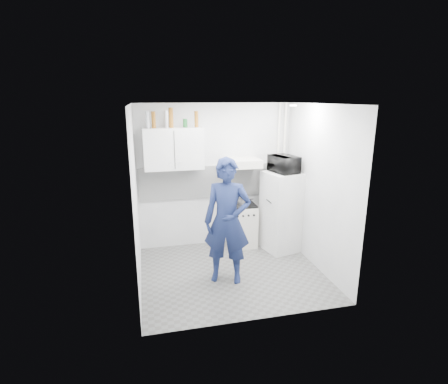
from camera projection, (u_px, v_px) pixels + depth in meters
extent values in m
plane|color=#5C5C5B|center=(232.00, 272.00, 5.54)|extent=(2.80, 2.80, 0.00)
plane|color=white|center=(233.00, 104.00, 4.86)|extent=(2.80, 2.80, 0.00)
plane|color=silver|center=(215.00, 176.00, 6.38)|extent=(2.80, 0.00, 2.80)
plane|color=silver|center=(136.00, 200.00, 4.90)|extent=(0.00, 2.60, 2.60)
plane|color=silver|center=(318.00, 188.00, 5.51)|extent=(0.00, 2.60, 2.60)
imported|color=#162149|center=(227.00, 221.00, 5.10)|extent=(0.80, 0.66, 1.88)
cube|color=silver|center=(242.00, 225.00, 6.48)|extent=(0.49, 0.49, 0.78)
cube|color=white|center=(282.00, 212.00, 6.23)|extent=(0.71, 0.71, 1.43)
cube|color=black|center=(242.00, 205.00, 6.37)|extent=(0.47, 0.47, 0.03)
cylinder|color=silver|center=(242.00, 201.00, 6.38)|extent=(0.15, 0.15, 0.09)
imported|color=black|center=(284.00, 164.00, 6.01)|extent=(0.60, 0.47, 0.29)
cylinder|color=#B2B7BC|center=(147.00, 120.00, 5.69)|extent=(0.06, 0.06, 0.27)
cylinder|color=brown|center=(154.00, 120.00, 5.71)|extent=(0.07, 0.07, 0.27)
cylinder|color=silver|center=(166.00, 119.00, 5.75)|extent=(0.07, 0.07, 0.28)
cylinder|color=brown|center=(171.00, 118.00, 5.77)|extent=(0.07, 0.07, 0.33)
cylinder|color=#144C1E|center=(185.00, 123.00, 5.84)|extent=(0.08, 0.08, 0.14)
cylinder|color=brown|center=(196.00, 119.00, 5.87)|extent=(0.07, 0.07, 0.27)
cube|color=white|center=(174.00, 149.00, 5.91)|extent=(1.00, 0.35, 0.70)
cube|color=silver|center=(243.00, 163.00, 6.17)|extent=(0.60, 0.50, 0.14)
cube|color=white|center=(215.00, 182.00, 6.39)|extent=(2.74, 0.03, 0.60)
cylinder|color=silver|center=(283.00, 173.00, 6.59)|extent=(0.05, 0.05, 2.60)
cylinder|color=silver|center=(277.00, 174.00, 6.56)|extent=(0.04, 0.04, 2.60)
cylinder|color=white|center=(293.00, 105.00, 5.28)|extent=(0.10, 0.10, 0.02)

